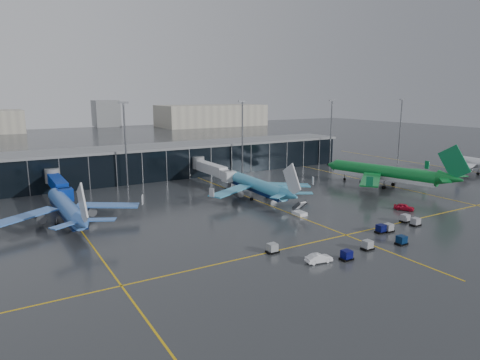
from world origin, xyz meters
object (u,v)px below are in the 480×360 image
service_van_white (319,258)px  airliner_klm_near (256,178)px  mobile_airstair (300,212)px  service_van_red (404,207)px  airliner_aer_lingus (383,164)px  airliner_ba (480,158)px  baggage_carts (375,235)px  airliner_arkefly (66,198)px

service_van_white → airliner_klm_near: bearing=-10.7°
mobile_airstair → service_van_red: mobile_airstair is taller
airliner_aer_lingus → service_van_white: airliner_aer_lingus is taller
service_van_red → airliner_aer_lingus: bearing=22.3°
service_van_red → service_van_white: size_ratio=1.01×
airliner_aer_lingus → airliner_ba: 46.40m
baggage_carts → service_van_red: bearing=26.2°
airliner_klm_near → service_van_white: size_ratio=7.86×
service_van_red → service_van_white: 42.09m
service_van_red → service_van_white: bearing=170.6°
airliner_klm_near → service_van_red: airliner_klm_near is taller
airliner_arkefly → baggage_carts: 64.91m
service_van_red → airliner_arkefly: bearing=127.5°
airliner_klm_near → airliner_ba: 87.82m
airliner_ba → airliner_arkefly: bearing=-177.4°
baggage_carts → service_van_red: baggage_carts is taller
airliner_klm_near → mobile_airstair: bearing=-88.2°
airliner_arkefly → service_van_red: bearing=-24.5°
service_van_red → service_van_white: service_van_red is taller
baggage_carts → service_van_white: baggage_carts is taller
airliner_arkefly → service_van_white: bearing=-55.8°
airliner_ba → baggage_carts: airliner_ba is taller
mobile_airstair → service_van_white: 28.46m
airliner_arkefly → airliner_klm_near: 47.89m
airliner_klm_near → airliner_arkefly: bearing=-179.4°
airliner_klm_near → baggage_carts: (1.84, -39.61, -4.84)m
airliner_ba → mobile_airstair: 88.24m
airliner_aer_lingus → service_van_red: size_ratio=9.45×
airliner_aer_lingus → mobile_airstair: (-41.31, -11.92, -6.05)m
airliner_aer_lingus → airliner_ba: size_ratio=1.22×
airliner_arkefly → airliner_ba: airliner_arkefly is taller
airliner_arkefly → airliner_ba: bearing=-6.4°
baggage_carts → airliner_klm_near: bearing=92.7°
airliner_klm_near → service_van_red: size_ratio=7.76×
airliner_ba → service_van_red: size_ratio=7.75×
mobile_airstair → service_van_red: (24.37, -9.63, 0.03)m
mobile_airstair → service_van_red: 26.20m
service_van_red → service_van_white: (-39.53, -14.47, -0.04)m
mobile_airstair → service_van_red: bearing=-22.0°
airliner_klm_near → baggage_carts: 39.95m
airliner_aer_lingus → service_van_white: (-56.47, -36.02, -6.06)m
airliner_aer_lingus → mobile_airstair: 43.42m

